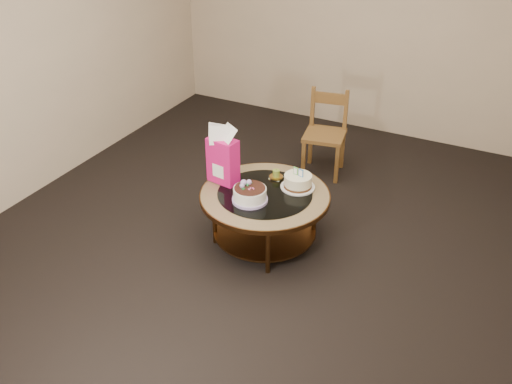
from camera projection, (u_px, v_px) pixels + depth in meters
The scene contains 8 objects.
ground at pixel (264, 241), 4.66m from camera, with size 5.00×5.00×0.00m, color black.
room_walls at pixel (266, 56), 3.86m from camera, with size 4.52×5.02×2.61m.
coffee_table at pixel (265, 202), 4.46m from camera, with size 1.02×1.02×0.46m.
decorated_cake at pixel (250, 195), 4.30m from camera, with size 0.27×0.27×0.16m.
cream_cake at pixel (298, 182), 4.46m from camera, with size 0.27×0.27×0.17m.
gift_bag at pixel (223, 155), 4.45m from camera, with size 0.26×0.20×0.48m.
pillar_candle at pixel (276, 175), 4.60m from camera, with size 0.11×0.11×0.08m.
dining_chair at pixel (325, 133), 5.45m from camera, with size 0.44×0.44×0.81m.
Camera 1 is at (1.66, -3.39, 2.76)m, focal length 40.00 mm.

